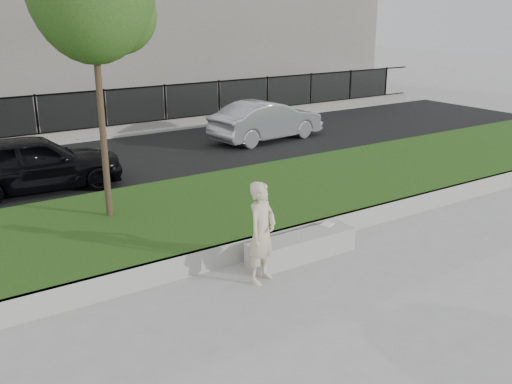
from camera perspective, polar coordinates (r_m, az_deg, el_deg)
ground at (r=9.05m, az=1.99°, el=-9.26°), size 90.00×90.00×0.00m
grass_bank at (r=11.33m, az=-6.89°, el=-2.55°), size 34.00×4.00×0.40m
grass_kerb at (r=9.75m, az=-1.59°, el=-5.90°), size 34.00×0.08×0.40m
street at (r=16.27m, az=-15.77°, el=2.54°), size 34.00×7.00×0.04m
far_pavement at (r=20.49m, az=-19.83°, el=5.33°), size 34.00×3.00×0.12m
iron_fence at (r=19.45m, az=-19.23°, el=6.22°), size 32.00×0.30×1.50m
stone_bench at (r=9.91m, az=4.56°, el=-5.48°), size 2.03×0.51×0.42m
man at (r=8.85m, az=0.58°, el=-4.09°), size 0.71×0.60×1.64m
book at (r=10.34m, az=7.12°, el=-3.23°), size 0.29×0.25×0.03m
car_dark at (r=14.22m, az=-21.31°, el=2.73°), size 4.07×1.87×1.35m
car_silver at (r=18.62m, az=1.07°, el=7.17°), size 4.01×1.78×1.28m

